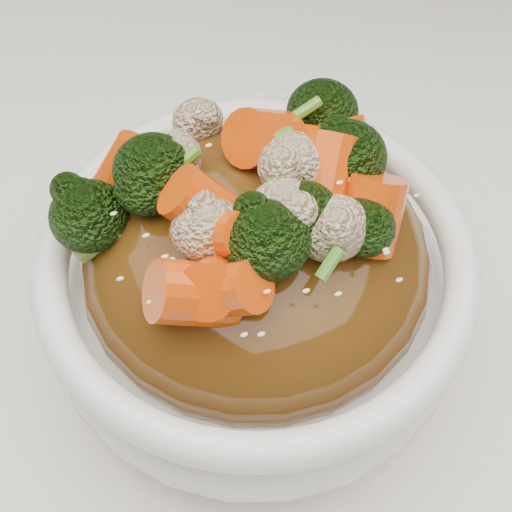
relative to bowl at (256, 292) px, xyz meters
name	(u,v)px	position (x,y,z in m)	size (l,w,h in m)	color
tablecloth	(218,376)	(-0.03, -0.01, -0.06)	(1.20, 0.80, 0.04)	white
bowl	(256,292)	(0.00, 0.00, 0.00)	(0.21, 0.21, 0.08)	white
sauce_base	(256,260)	(0.00, 0.00, 0.03)	(0.17, 0.17, 0.09)	#4D2C0D
carrots	(256,174)	(0.00, 0.00, 0.09)	(0.17, 0.17, 0.05)	#DA4507
broccoli	(256,175)	(0.00, 0.00, 0.09)	(0.17, 0.17, 0.04)	black
cauliflower	(256,179)	(0.00, 0.00, 0.09)	(0.17, 0.17, 0.04)	beige
scallions	(256,172)	(0.00, 0.00, 0.09)	(0.13, 0.13, 0.02)	#42821E
sesame_seeds	(256,172)	(0.00, 0.00, 0.09)	(0.15, 0.15, 0.01)	#F6E8AF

